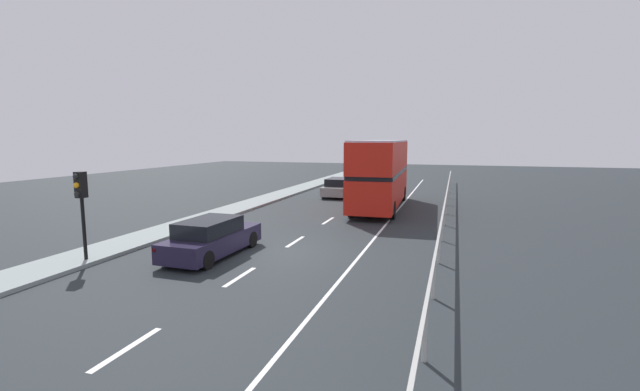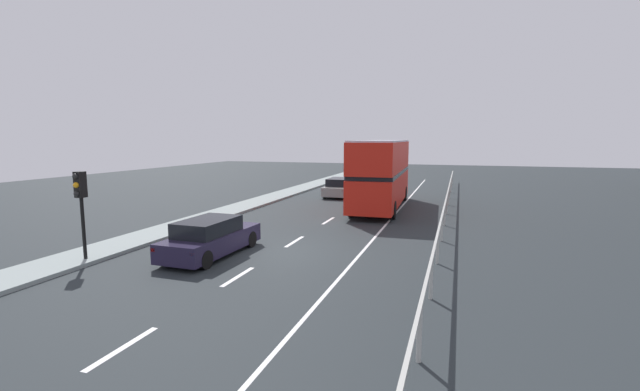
{
  "view_description": "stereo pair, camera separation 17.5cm",
  "coord_description": "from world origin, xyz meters",
  "px_view_note": "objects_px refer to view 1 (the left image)",
  "views": [
    {
      "loc": [
        6.37,
        -14.91,
        4.33
      ],
      "look_at": [
        -0.06,
        5.41,
        1.51
      ],
      "focal_mm": 24.08,
      "sensor_mm": 36.0,
      "label": 1
    },
    {
      "loc": [
        6.54,
        -14.85,
        4.33
      ],
      "look_at": [
        -0.06,
        5.41,
        1.51
      ],
      "focal_mm": 24.08,
      "sensor_mm": 36.0,
      "label": 2
    }
  ],
  "objects_px": {
    "sedan_car_ahead": "(339,187)",
    "traffic_signal_pole": "(81,194)",
    "hatchback_car_near": "(212,238)",
    "double_decker_bus_red": "(381,172)"
  },
  "relations": [
    {
      "from": "double_decker_bus_red",
      "to": "traffic_signal_pole",
      "type": "bearing_deg",
      "value": -119.34
    },
    {
      "from": "sedan_car_ahead",
      "to": "double_decker_bus_red",
      "type": "bearing_deg",
      "value": -50.77
    },
    {
      "from": "hatchback_car_near",
      "to": "sedan_car_ahead",
      "type": "height_order",
      "value": "hatchback_car_near"
    },
    {
      "from": "hatchback_car_near",
      "to": "traffic_signal_pole",
      "type": "relative_size",
      "value": 1.49
    },
    {
      "from": "sedan_car_ahead",
      "to": "traffic_signal_pole",
      "type": "bearing_deg",
      "value": -101.9
    },
    {
      "from": "double_decker_bus_red",
      "to": "hatchback_car_near",
      "type": "height_order",
      "value": "double_decker_bus_red"
    },
    {
      "from": "traffic_signal_pole",
      "to": "sedan_car_ahead",
      "type": "relative_size",
      "value": 0.69
    },
    {
      "from": "hatchback_car_near",
      "to": "traffic_signal_pole",
      "type": "distance_m",
      "value": 4.66
    },
    {
      "from": "hatchback_car_near",
      "to": "sedan_car_ahead",
      "type": "xyz_separation_m",
      "value": [
        0.11,
        17.69,
        -0.01
      ]
    },
    {
      "from": "double_decker_bus_red",
      "to": "traffic_signal_pole",
      "type": "height_order",
      "value": "double_decker_bus_red"
    }
  ]
}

